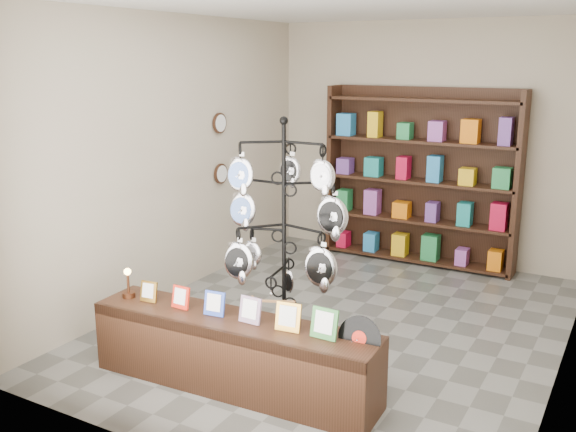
{
  "coord_description": "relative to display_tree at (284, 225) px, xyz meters",
  "views": [
    {
      "loc": [
        2.44,
        -5.37,
        2.55
      ],
      "look_at": [
        -0.03,
        -1.0,
        1.3
      ],
      "focal_mm": 40.0,
      "sensor_mm": 36.0,
      "label": 1
    }
  ],
  "objects": [
    {
      "name": "front_shelf",
      "position": [
        -0.12,
        -0.6,
        -0.92
      ],
      "size": [
        2.39,
        0.59,
        0.84
      ],
      "rotation": [
        0.0,
        0.0,
        0.04
      ],
      "color": "black",
      "rests_on": "ground"
    },
    {
      "name": "display_tree",
      "position": [
        0.0,
        0.0,
        0.0
      ],
      "size": [
        1.11,
        1.11,
        2.1
      ],
      "rotation": [
        0.0,
        0.0,
        0.33
      ],
      "color": "black",
      "rests_on": "ground"
    },
    {
      "name": "wall_clocks",
      "position": [
        -1.88,
        1.76,
        0.29
      ],
      "size": [
        0.03,
        0.24,
        0.84
      ],
      "color": "black",
      "rests_on": "ground"
    },
    {
      "name": "back_shelving",
      "position": [
        0.09,
        3.25,
        -0.18
      ],
      "size": [
        2.42,
        0.36,
        2.2
      ],
      "color": "black",
      "rests_on": "ground"
    },
    {
      "name": "room_envelope",
      "position": [
        0.09,
        0.96,
        0.64
      ],
      "size": [
        5.0,
        5.0,
        5.0
      ],
      "color": "#AFA68D",
      "rests_on": "ground"
    },
    {
      "name": "ground",
      "position": [
        0.09,
        0.96,
        -1.21
      ],
      "size": [
        5.0,
        5.0,
        0.0
      ],
      "primitive_type": "plane",
      "color": "slate",
      "rests_on": "ground"
    }
  ]
}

